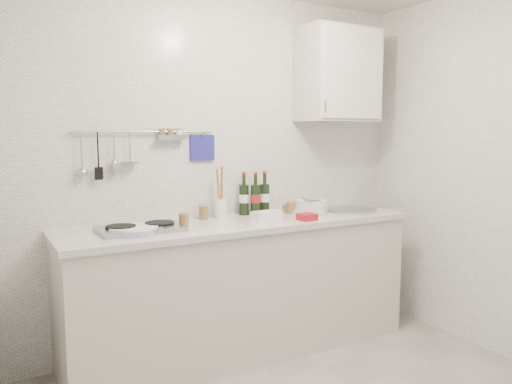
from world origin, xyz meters
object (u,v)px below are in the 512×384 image
plate_stack_sink (310,207)px  wine_bottles (255,193)px  wall_cabinet (338,75)px  plate_stack_hob (133,230)px  utensil_crock (220,206)px

plate_stack_sink → wine_bottles: size_ratio=0.91×
wine_bottles → wall_cabinet: bearing=-5.5°
plate_stack_hob → wine_bottles: 1.00m
wine_bottles → utensil_crock: bearing=-178.5°
wine_bottles → utensil_crock: 0.29m
wall_cabinet → wine_bottles: 1.12m
plate_stack_sink → wine_bottles: wine_bottles is taller
plate_stack_hob → utensil_crock: (0.69, 0.22, 0.07)m
wall_cabinet → plate_stack_hob: bearing=-174.5°
wall_cabinet → wine_bottles: wall_cabinet is taller
plate_stack_hob → wine_bottles: wine_bottles is taller
wall_cabinet → plate_stack_sink: 1.04m
plate_stack_sink → utensil_crock: (-0.66, 0.15, 0.04)m
plate_stack_sink → wall_cabinet: bearing=16.9°
utensil_crock → wine_bottles: bearing=1.5°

